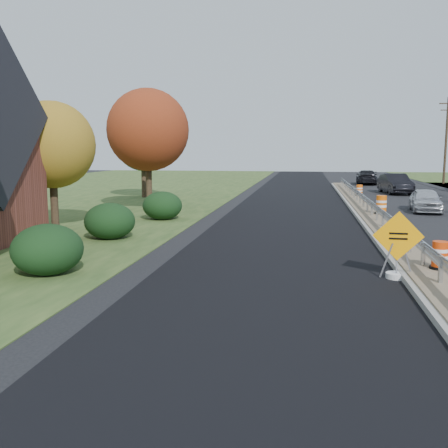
% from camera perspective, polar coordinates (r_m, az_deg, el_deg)
% --- Properties ---
extents(ground, '(140.00, 140.00, 0.00)m').
position_cam_1_polar(ground, '(20.04, 19.30, -2.56)').
color(ground, black).
rests_on(ground, ground).
extents(milled_overlay, '(7.20, 120.00, 0.01)m').
position_cam_1_polar(milled_overlay, '(29.62, 7.56, 1.26)').
color(milled_overlay, black).
rests_on(milled_overlay, ground).
extents(median, '(1.60, 55.00, 0.23)m').
position_cam_1_polar(median, '(27.84, 16.52, 0.75)').
color(median, gray).
rests_on(median, ground).
extents(guardrail, '(0.10, 46.15, 0.72)m').
position_cam_1_polar(guardrail, '(28.75, 16.32, 2.23)').
color(guardrail, silver).
rests_on(guardrail, median).
extents(utility_pole_north, '(1.90, 0.26, 9.40)m').
position_cam_1_polar(utility_pole_north, '(60.30, 24.05, 8.89)').
color(utility_pole_north, '#473523').
rests_on(utility_pole_north, ground).
extents(hedge_south, '(2.09, 2.09, 1.52)m').
position_cam_1_polar(hedge_south, '(15.60, -19.53, -2.74)').
color(hedge_south, black).
rests_on(hedge_south, ground).
extents(hedge_mid, '(2.09, 2.09, 1.52)m').
position_cam_1_polar(hedge_mid, '(21.16, -12.92, 0.35)').
color(hedge_mid, black).
rests_on(hedge_mid, ground).
extents(hedge_north, '(2.09, 2.09, 1.52)m').
position_cam_1_polar(hedge_north, '(26.62, -7.05, 2.11)').
color(hedge_north, black).
rests_on(hedge_north, ground).
extents(tree_near_yellow, '(3.96, 3.96, 5.88)m').
position_cam_1_polar(tree_near_yellow, '(24.27, -19.11, 8.51)').
color(tree_near_yellow, '#473523').
rests_on(tree_near_yellow, ground).
extents(tree_near_red, '(4.95, 4.95, 7.35)m').
position_cam_1_polar(tree_near_red, '(30.90, -8.69, 10.56)').
color(tree_near_red, '#473523').
rests_on(tree_near_red, ground).
extents(tree_near_back, '(4.29, 4.29, 6.37)m').
position_cam_1_polar(tree_near_back, '(39.42, -9.25, 9.11)').
color(tree_near_back, '#473523').
rests_on(tree_near_back, ground).
extents(caution_sign, '(1.41, 0.59, 1.95)m').
position_cam_1_polar(caution_sign, '(15.10, 19.16, -4.10)').
color(caution_sign, white).
rests_on(caution_sign, ground).
extents(barrel_median_near, '(0.55, 0.55, 0.81)m').
position_cam_1_polar(barrel_median_near, '(15.79, 23.43, -3.35)').
color(barrel_median_near, black).
rests_on(barrel_median_near, median).
extents(barrel_median_mid, '(0.68, 0.68, 1.00)m').
position_cam_1_polar(barrel_median_mid, '(28.38, 17.53, 2.07)').
color(barrel_median_mid, black).
rests_on(barrel_median_mid, median).
extents(barrel_median_far, '(0.56, 0.56, 0.83)m').
position_cam_1_polar(barrel_median_far, '(39.60, 15.22, 3.72)').
color(barrel_median_far, black).
rests_on(barrel_median_far, median).
extents(car_silver, '(2.05, 4.28, 1.41)m').
position_cam_1_polar(car_silver, '(32.31, 22.05, 2.56)').
color(car_silver, silver).
rests_on(car_silver, ground).
extents(car_dark_mid, '(2.43, 5.36, 1.70)m').
position_cam_1_polar(car_dark_mid, '(45.16, 18.98, 4.39)').
color(car_dark_mid, black).
rests_on(car_dark_mid, ground).
extents(car_dark_far, '(2.60, 5.49, 1.55)m').
position_cam_1_polar(car_dark_far, '(56.83, 15.98, 5.17)').
color(car_dark_far, black).
rests_on(car_dark_far, ground).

